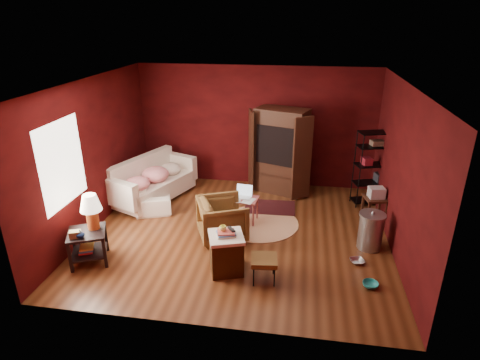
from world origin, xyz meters
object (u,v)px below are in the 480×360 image
object	(u,v)px
hamper	(226,252)
laptop_desk	(243,200)
armchair	(222,217)
wire_shelving	(375,165)
sofa	(153,185)
side_table	(89,222)
tv_armoire	(280,150)

from	to	relation	value
hamper	laptop_desk	size ratio (longest dim) A/B	1.02
armchair	wire_shelving	world-z (taller)	wire_shelving
sofa	side_table	size ratio (longest dim) A/B	1.58
hamper	tv_armoire	distance (m)	3.42
laptop_desk	wire_shelving	size ratio (longest dim) A/B	0.45
sofa	armchair	size ratio (longest dim) A/B	2.19
side_table	laptop_desk	distance (m)	2.87
armchair	tv_armoire	distance (m)	2.52
wire_shelving	laptop_desk	bearing A→B (deg)	-171.80
armchair	laptop_desk	distance (m)	0.74
laptop_desk	tv_armoire	xyz separation A→B (m)	(0.61, 1.59, 0.56)
side_table	laptop_desk	xyz separation A→B (m)	(2.28, 1.72, -0.25)
sofa	side_table	bearing A→B (deg)	156.59
side_table	armchair	bearing A→B (deg)	27.21
sofa	wire_shelving	xyz separation A→B (m)	(4.73, 0.55, 0.53)
side_table	tv_armoire	bearing A→B (deg)	48.98
hamper	tv_armoire	bearing A→B (deg)	79.47
laptop_desk	wire_shelving	distance (m)	2.94
side_table	tv_armoire	world-z (taller)	tv_armoire
hamper	side_table	bearing A→B (deg)	-179.48
armchair	side_table	distance (m)	2.27
side_table	hamper	world-z (taller)	side_table
tv_armoire	wire_shelving	xyz separation A→B (m)	(2.02, -0.36, -0.12)
sofa	tv_armoire	bearing A→B (deg)	-90.74
laptop_desk	tv_armoire	distance (m)	1.80
armchair	sofa	bearing A→B (deg)	29.51
tv_armoire	wire_shelving	bearing A→B (deg)	9.10
wire_shelving	side_table	bearing A→B (deg)	-165.87
side_table	sofa	bearing A→B (deg)	85.87
laptop_desk	tv_armoire	bearing A→B (deg)	75.48
tv_armoire	laptop_desk	bearing A→B (deg)	-91.62
armchair	wire_shelving	xyz separation A→B (m)	(2.90, 1.92, 0.47)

